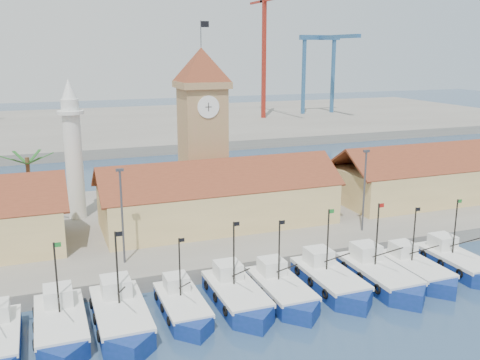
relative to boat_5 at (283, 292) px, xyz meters
name	(u,v)px	position (x,y,z in m)	size (l,w,h in m)	color
ground	(297,313)	(0.12, -2.45, -0.75)	(400.00, 400.00, 0.00)	navy
quay	(209,219)	(0.12, 21.55, 0.00)	(140.00, 32.00, 1.50)	gray
terminal	(113,126)	(0.12, 107.55, 0.25)	(240.00, 80.00, 2.00)	gray
boat_1	(61,328)	(-18.05, 0.31, 0.03)	(3.66, 10.03, 7.59)	navy
boat_2	(122,319)	(-13.64, -0.02, 0.07)	(3.86, 10.57, 8.00)	navy
boat_3	(183,308)	(-8.69, 0.28, -0.06)	(3.24, 8.88, 6.72)	navy
boat_4	(238,297)	(-3.99, 0.34, 0.02)	(3.63, 9.96, 7.53)	navy
boat_5	(283,292)	(0.00, 0.00, 0.00)	(3.52, 9.64, 7.30)	navy
boat_6	(331,282)	(4.89, 0.23, 0.04)	(3.71, 10.18, 7.70)	navy
boat_7	(381,277)	(9.58, -0.50, 0.07)	(3.84, 10.52, 7.96)	navy
boat_8	(417,271)	(13.67, -0.43, -0.02)	(3.43, 9.39, 7.11)	navy
boat_9	(458,264)	(18.56, -0.39, 0.01)	(3.57, 9.77, 7.40)	navy
hall_center	(219,202)	(0.12, 17.55, 3.23)	(27.04, 10.13, 7.61)	#E3C37C
hall_right	(444,179)	(32.12, 17.55, 3.23)	(31.20, 10.13, 7.61)	#E3C37C
clock_tower	(202,126)	(0.12, 23.55, 11.21)	(5.80, 5.80, 22.70)	#A27753
minaret	(73,149)	(-14.88, 25.55, 8.97)	(3.00, 3.00, 16.30)	silver
palm_tree	(30,186)	(-19.88, 23.55, 5.49)	(5.60, 5.03, 8.39)	brown
lamp_posts	(249,199)	(0.62, 9.55, 5.72)	(80.70, 0.25, 9.03)	#3F3F44
crane_red_right	(266,38)	(41.94, 101.12, 23.40)	(1.00, 32.44, 39.95)	maroon
gantry	(325,53)	(62.12, 104.20, 19.29)	(13.00, 22.00, 23.20)	#2C5A88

